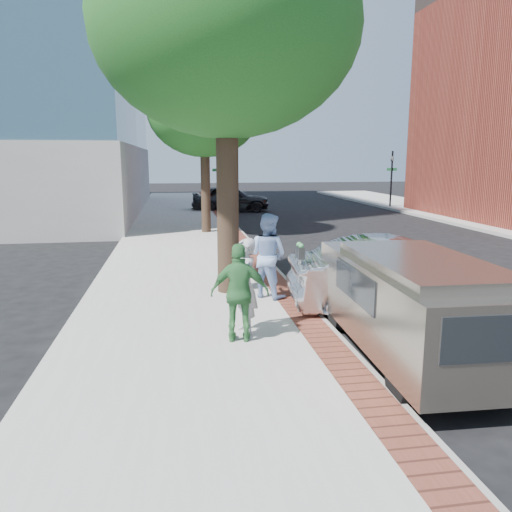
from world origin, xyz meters
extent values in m
plane|color=black|center=(0.00, 0.00, 0.00)|extent=(120.00, 120.00, 0.00)
cube|color=#9E9991|center=(-1.50, 8.00, 0.07)|extent=(5.00, 60.00, 0.15)
cube|color=brown|center=(0.70, 8.00, 0.15)|extent=(0.60, 60.00, 0.01)
cube|color=gray|center=(1.05, 8.00, 0.07)|extent=(0.10, 60.00, 0.15)
cylinder|color=black|center=(0.90, 22.00, 1.90)|extent=(0.12, 0.12, 3.80)
imported|color=black|center=(0.90, 22.00, 3.00)|extent=(0.18, 0.15, 0.90)
cube|color=#1E7238|center=(0.90, 22.00, 2.60)|extent=(0.70, 0.03, 0.18)
cylinder|color=black|center=(12.50, 22.00, 1.90)|extent=(0.12, 0.12, 3.80)
imported|color=black|center=(12.50, 22.00, 3.00)|extent=(0.18, 0.15, 0.90)
cube|color=#1E7238|center=(12.50, 22.00, 2.60)|extent=(0.70, 0.03, 0.18)
cylinder|color=black|center=(-0.60, 1.90, 2.35)|extent=(0.52, 0.52, 4.40)
ellipsoid|color=#134516|center=(-0.60, 1.90, 6.20)|extent=(6.00, 6.00, 4.92)
cylinder|color=black|center=(-0.50, 12.00, 2.08)|extent=(0.40, 0.40, 3.85)
ellipsoid|color=#134516|center=(-0.50, 12.00, 5.32)|extent=(4.80, 4.80, 3.94)
cylinder|color=gray|center=(0.66, -0.07, 0.72)|extent=(0.07, 0.07, 1.15)
cube|color=#2D3030|center=(0.66, -0.16, 1.42)|extent=(0.12, 0.14, 0.24)
cube|color=#2D3030|center=(0.66, 0.02, 1.42)|extent=(0.12, 0.14, 0.24)
sphere|color=#3F8C4C|center=(0.66, -0.16, 1.57)|extent=(0.11, 0.11, 0.11)
sphere|color=#3F8C4C|center=(0.66, 0.02, 1.57)|extent=(0.11, 0.11, 0.11)
imported|color=#A1A2A6|center=(-0.60, -1.08, 1.03)|extent=(0.50, 0.69, 1.75)
imported|color=#8EABDB|center=(0.24, 1.24, 1.12)|extent=(1.19, 1.18, 1.94)
imported|color=#397D40|center=(-0.76, -1.50, 1.02)|extent=(1.07, 0.58, 1.73)
imported|color=#AFB0B6|center=(3.02, 0.04, 0.81)|extent=(5.07, 2.20, 1.62)
imported|color=black|center=(1.65, 21.77, 0.83)|extent=(5.01, 2.25, 1.67)
cube|color=gray|center=(1.97, -2.40, 0.97)|extent=(2.00, 4.73, 1.31)
cube|color=gray|center=(2.04, -0.36, 0.70)|extent=(1.83, 0.93, 0.78)
cube|color=gray|center=(1.96, -2.69, 1.70)|extent=(1.76, 3.36, 0.16)
cylinder|color=black|center=(1.23, -0.87, 0.31)|extent=(0.23, 0.63, 0.62)
cylinder|color=black|center=(2.82, -0.92, 0.31)|extent=(0.23, 0.63, 0.62)
cylinder|color=black|center=(1.13, -3.88, 0.31)|extent=(0.23, 0.63, 0.62)
cylinder|color=black|center=(2.72, -3.94, 0.31)|extent=(0.23, 0.63, 0.62)
cube|color=black|center=(2.91, -2.24, 1.27)|extent=(0.08, 1.95, 0.54)
cube|color=black|center=(1.05, -2.18, 1.27)|extent=(0.08, 1.95, 0.54)
cube|color=black|center=(1.90, -4.75, 1.22)|extent=(1.46, 0.07, 0.58)
cube|color=black|center=(2.05, 0.08, 1.02)|extent=(1.56, 0.07, 0.39)
camera|label=1|loc=(-1.82, -9.78, 3.30)|focal=35.00mm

